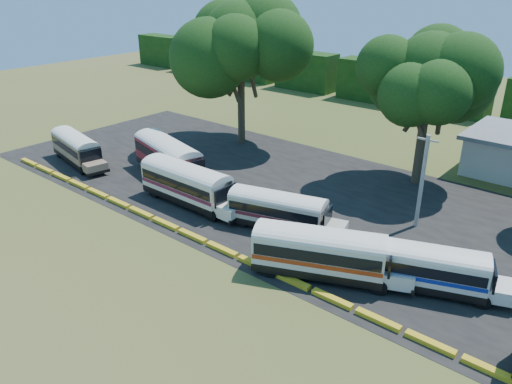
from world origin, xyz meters
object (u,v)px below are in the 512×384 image
Objects in this scene: bus_cream_west at (188,182)px; tree_west at (241,40)px; bus_beige at (77,147)px; bus_white_red at (322,251)px; bus_red at (169,156)px.

tree_west is (-7.56, 15.28, 9.35)m from bus_cream_west.
bus_beige is 0.61× the size of tree_west.
bus_white_red reaches higher than bus_beige.
bus_cream_west is 0.67× the size of tree_west.
bus_red is 0.74× the size of tree_west.
bus_red is 21.05m from bus_white_red.
tree_west is at bearing 112.79° from bus_red.
bus_beige is at bearing -117.69° from tree_west.
tree_west is (-1.71, 12.26, 9.20)m from bus_red.
bus_beige is 0.91× the size of bus_cream_west.
bus_red reaches higher than bus_beige.
tree_west reaches higher than bus_beige.
bus_cream_west reaches higher than bus_white_red.
bus_beige is at bearing 153.35° from bus_white_red.
bus_beige is 0.83× the size of bus_red.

